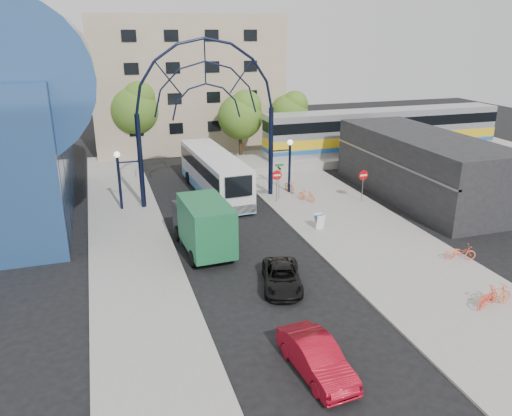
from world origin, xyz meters
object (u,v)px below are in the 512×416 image
object	(u,v)px
do_not_enter_sign	(363,178)
red_sedan	(316,358)
gateway_arch	(206,89)
black_suv	(282,277)
stop_sign	(277,178)
bike_far_c	(488,298)
green_truck	(203,224)
street_name_sign	(279,174)
bike_near_a	(290,186)
city_bus	(214,173)
train_car	(384,130)
sandwich_board	(319,220)
bike_far_a	(461,252)
tree_north_c	(290,112)
tree_north_b	(135,106)
bike_near_b	(307,195)
tree_north_a	(242,114)
bike_far_b	(495,295)

from	to	relation	value
do_not_enter_sign	red_sedan	bearing A→B (deg)	-123.88
gateway_arch	black_suv	size ratio (longest dim) A/B	3.29
red_sedan	stop_sign	bearing A→B (deg)	69.03
red_sedan	bike_far_c	size ratio (longest dim) A/B	2.46
do_not_enter_sign	black_suv	size ratio (longest dim) A/B	0.60
do_not_enter_sign	green_truck	size ratio (longest dim) A/B	0.37
do_not_enter_sign	street_name_sign	distance (m)	6.36
gateway_arch	do_not_enter_sign	size ratio (longest dim) A/B	5.50
gateway_arch	bike_near_a	distance (m)	10.40
city_bus	red_sedan	world-z (taller)	city_bus
train_car	green_truck	bearing A→B (deg)	-143.30
sandwich_board	bike_far_a	size ratio (longest dim) A/B	0.58
gateway_arch	bike_far_c	distance (m)	22.93
red_sedan	tree_north_c	bearing A→B (deg)	64.85
city_bus	green_truck	distance (m)	10.82
gateway_arch	bike_far_a	distance (m)	20.28
city_bus	bike_far_a	world-z (taller)	city_bus
sandwich_board	tree_north_c	distance (m)	23.17
tree_north_b	tree_north_c	size ratio (longest dim) A/B	1.23
sandwich_board	red_sedan	size ratio (longest dim) A/B	0.23
black_suv	street_name_sign	bearing A→B (deg)	86.30
do_not_enter_sign	red_sedan	xyz separation A→B (m)	(-11.65, -17.34, -1.28)
city_bus	bike_far_a	size ratio (longest dim) A/B	7.12
do_not_enter_sign	bike_near_b	xyz separation A→B (m)	(-3.96, 1.45, -1.38)
train_car	tree_north_a	bearing A→B (deg)	164.20
black_suv	bike_far_b	size ratio (longest dim) A/B	2.29
tree_north_a	black_suv	bearing A→B (deg)	-101.99
bike_far_c	tree_north_c	bearing A→B (deg)	-24.29
train_car	bike_near_a	xyz separation A→B (m)	(-13.34, -8.00, -2.33)
street_name_sign	train_car	world-z (taller)	train_car
bike_far_c	bike_far_a	bearing A→B (deg)	-44.68
train_car	black_suv	distance (m)	29.89
tree_north_b	red_sedan	world-z (taller)	tree_north_b
black_suv	bike_near_b	xyz separation A→B (m)	(6.54, 11.98, 0.02)
gateway_arch	bike_near_a	xyz separation A→B (m)	(6.66, 0.00, -7.99)
street_name_sign	tree_north_a	world-z (taller)	tree_north_a
bike_far_a	sandwich_board	bearing A→B (deg)	59.90
sandwich_board	bike_far_c	bearing A→B (deg)	-73.16
red_sedan	bike_near_b	distance (m)	20.30
bike_near_a	bike_far_b	world-z (taller)	bike_far_b
city_bus	red_sedan	bearing A→B (deg)	-96.49
bike_far_a	bike_far_c	xyz separation A→B (m)	(-2.23, -4.66, 0.00)
tree_north_c	bike_far_c	xyz separation A→B (m)	(-3.05, -33.41, -3.70)
sandwich_board	green_truck	bearing A→B (deg)	-175.39
gateway_arch	tree_north_c	world-z (taller)	gateway_arch
tree_north_b	gateway_arch	bearing A→B (deg)	-76.32
bike_far_b	bike_far_a	bearing A→B (deg)	-19.90
stop_sign	city_bus	world-z (taller)	city_bus
do_not_enter_sign	bike_near_a	xyz separation A→B (m)	(-4.34, 4.00, -1.40)
tree_north_a	bike_near_a	distance (m)	12.60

